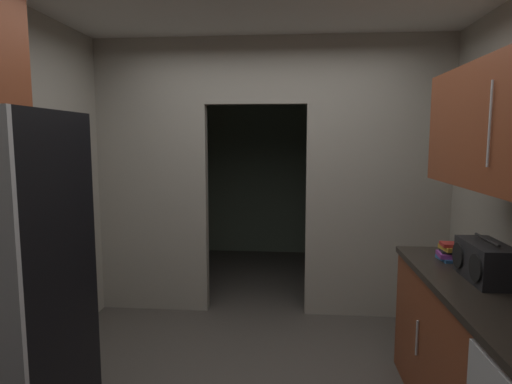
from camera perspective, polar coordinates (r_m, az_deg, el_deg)
kitchen_partition at (r=4.15m, az=2.34°, el=2.94°), size 3.32×0.12×2.62m
adjoining_room_shell at (r=5.80m, az=2.71°, el=3.22°), size 3.32×2.36×2.62m
boombox at (r=2.76m, az=27.68°, el=-8.05°), size 0.21×0.42×0.24m
book_stack at (r=3.12m, az=23.95°, el=-7.16°), size 0.15×0.17×0.12m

